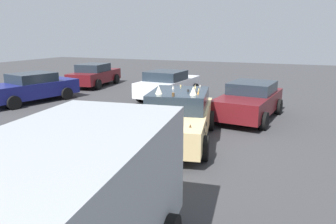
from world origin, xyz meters
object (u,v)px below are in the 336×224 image
Objects in this scene: art_car_decorated at (178,116)px; parked_sedan_row_back_center at (168,85)px; parked_sedan_far_left at (31,88)px; parked_sedan_near_right at (250,100)px; parked_sedan_behind_left at (95,75)px.

parked_sedan_row_back_center is (6.08, 2.82, -0.04)m from art_car_decorated.
parked_sedan_far_left is (-3.30, 5.84, -0.03)m from parked_sedan_row_back_center.
parked_sedan_near_right is (0.87, -10.28, 0.00)m from parked_sedan_far_left.
parked_sedan_behind_left is 5.42m from parked_sedan_far_left.
parked_sedan_row_back_center is 1.01× the size of parked_sedan_near_right.
parked_sedan_behind_left is 11.36m from parked_sedan_near_right.
parked_sedan_behind_left reaches higher than parked_sedan_near_right.
parked_sedan_behind_left is at bearing -144.67° from art_car_decorated.
parked_sedan_far_left reaches higher than parked_sedan_near_right.
art_car_decorated is at bearing -151.78° from parked_sedan_row_back_center.
parked_sedan_row_back_center is 0.91× the size of parked_sedan_far_left.
art_car_decorated is 1.00× the size of parked_sedan_far_left.
parked_sedan_far_left is (2.78, 8.66, -0.06)m from art_car_decorated.
parked_sedan_row_back_center is (-2.11, -5.97, 0.02)m from parked_sedan_behind_left.
parked_sedan_behind_left is at bearing -164.94° from parked_sedan_far_left.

